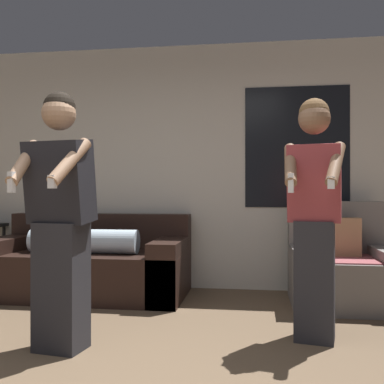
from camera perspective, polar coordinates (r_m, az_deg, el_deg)
name	(u,v)px	position (r m, az deg, el deg)	size (l,w,h in m)	color
wall_back	(181,166)	(5.04, -1.36, 3.28)	(6.70, 0.07, 2.70)	beige
couch	(90,265)	(4.81, -12.87, -9.08)	(1.99, 0.96, 0.82)	black
armchair	(341,270)	(4.52, 18.37, -9.44)	(0.93, 0.87, 0.97)	slate
person_left	(60,218)	(3.14, -16.43, -3.17)	(0.48, 0.53, 1.73)	#28282D
person_right	(314,214)	(3.32, 15.28, -2.71)	(0.44, 0.53, 1.73)	#28282D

